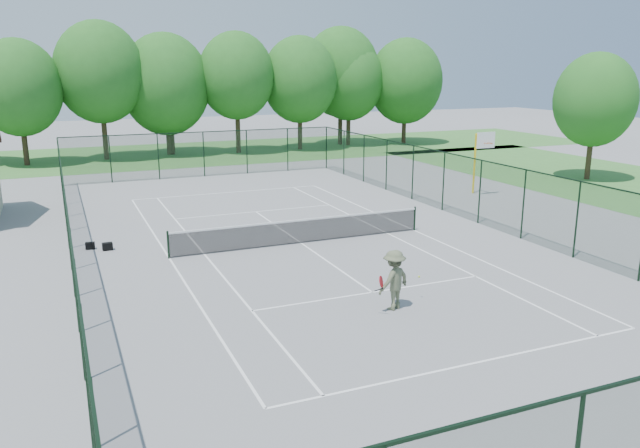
{
  "coord_description": "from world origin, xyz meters",
  "views": [
    {
      "loc": [
        -9.13,
        -23.49,
        7.18
      ],
      "look_at": [
        0.0,
        -2.0,
        1.3
      ],
      "focal_mm": 35.0,
      "sensor_mm": 36.0,
      "label": 1
    }
  ],
  "objects_px": {
    "sports_bag_a": "(90,246)",
    "tennis_player": "(394,280)",
    "tennis_net": "(301,230)",
    "basketball_goal": "(481,151)"
  },
  "relations": [
    {
      "from": "tennis_net",
      "to": "basketball_goal",
      "type": "distance_m",
      "value": 14.46
    },
    {
      "from": "tennis_net",
      "to": "basketball_goal",
      "type": "relative_size",
      "value": 3.04
    },
    {
      "from": "sports_bag_a",
      "to": "tennis_player",
      "type": "height_order",
      "value": "tennis_player"
    },
    {
      "from": "tennis_net",
      "to": "sports_bag_a",
      "type": "relative_size",
      "value": 30.83
    },
    {
      "from": "tennis_net",
      "to": "basketball_goal",
      "type": "height_order",
      "value": "basketball_goal"
    },
    {
      "from": "tennis_net",
      "to": "sports_bag_a",
      "type": "height_order",
      "value": "tennis_net"
    },
    {
      "from": "sports_bag_a",
      "to": "tennis_player",
      "type": "distance_m",
      "value": 13.28
    },
    {
      "from": "basketball_goal",
      "to": "tennis_player",
      "type": "xyz_separation_m",
      "value": [
        -13.27,
        -13.49,
        -1.64
      ]
    },
    {
      "from": "sports_bag_a",
      "to": "tennis_player",
      "type": "xyz_separation_m",
      "value": [
        8.15,
        -10.45,
        0.79
      ]
    },
    {
      "from": "sports_bag_a",
      "to": "tennis_player",
      "type": "relative_size",
      "value": 0.18
    }
  ]
}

